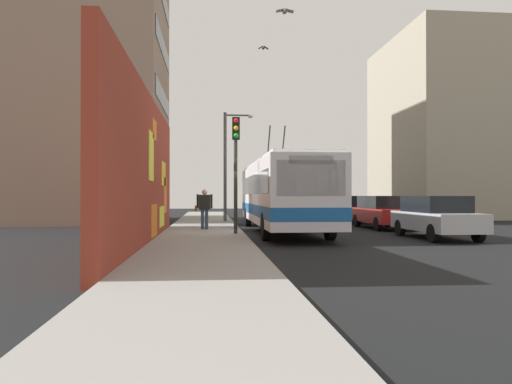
{
  "coord_description": "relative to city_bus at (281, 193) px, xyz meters",
  "views": [
    {
      "loc": [
        -19.27,
        1.36,
        1.59
      ],
      "look_at": [
        0.73,
        -0.6,
        1.74
      ],
      "focal_mm": 33.73,
      "sensor_mm": 36.0,
      "label": 1
    }
  ],
  "objects": [
    {
      "name": "building_far_right",
      "position": [
        13.79,
        -15.2,
        4.94
      ],
      "size": [
        11.3,
        9.56,
        13.32
      ],
      "color": "#9E937F",
      "rests_on": "ground_plane"
    },
    {
      "name": "flying_pigeons",
      "position": [
        -0.97,
        0.57,
        6.62
      ],
      "size": [
        10.24,
        0.99,
        2.07
      ],
      "color": "slate"
    },
    {
      "name": "traffic_light",
      "position": [
        -2.64,
        2.15,
        1.4
      ],
      "size": [
        0.49,
        0.28,
        4.42
      ],
      "color": "#2D382D",
      "rests_on": "sidewalk_slab"
    },
    {
      "name": "street_lamp",
      "position": [
        6.53,
        2.06,
        2.0
      ],
      "size": [
        0.44,
        1.67,
        6.18
      ],
      "color": "#4C4C51",
      "rests_on": "sidewalk_slab"
    },
    {
      "name": "pedestrian_midblock",
      "position": [
        -0.1,
        3.36,
        -0.56
      ],
      "size": [
        0.23,
        0.76,
        1.71
      ],
      "color": "#2D3F59",
      "rests_on": "sidewalk_slab"
    },
    {
      "name": "graffiti_wall",
      "position": [
        -5.27,
        5.15,
        0.67
      ],
      "size": [
        14.53,
        0.32,
        4.78
      ],
      "color": "maroon",
      "rests_on": "ground_plane"
    },
    {
      "name": "parked_car_silver",
      "position": [
        -3.79,
        -5.2,
        -0.88
      ],
      "size": [
        4.31,
        1.82,
        1.58
      ],
      "color": "#B7B7BC",
      "rests_on": "ground_plane"
    },
    {
      "name": "parked_car_red",
      "position": [
        1.63,
        -5.2,
        -0.88
      ],
      "size": [
        4.65,
        1.86,
        1.58
      ],
      "color": "#B21E19",
      "rests_on": "ground_plane"
    },
    {
      "name": "city_bus",
      "position": [
        0.0,
        0.0,
        0.0
      ],
      "size": [
        12.39,
        2.6,
        4.85
      ],
      "color": "silver",
      "rests_on": "ground_plane"
    },
    {
      "name": "parked_car_black",
      "position": [
        12.65,
        -5.2,
        -0.88
      ],
      "size": [
        4.79,
        1.76,
        1.58
      ],
      "color": "black",
      "rests_on": "ground_plane"
    },
    {
      "name": "parked_car_navy",
      "position": [
        7.02,
        -5.2,
        -0.88
      ],
      "size": [
        4.7,
        1.81,
        1.58
      ],
      "color": "navy",
      "rests_on": "ground_plane"
    },
    {
      "name": "ground_plane",
      "position": [
        -1.55,
        1.8,
        -1.72
      ],
      "size": [
        80.0,
        80.0,
        0.0
      ],
      "primitive_type": "plane",
      "color": "black"
    },
    {
      "name": "building_far_left",
      "position": [
        9.28,
        11.0,
        7.81
      ],
      "size": [
        9.83,
        9.98,
        19.06
      ],
      "color": "gray",
      "rests_on": "ground_plane"
    },
    {
      "name": "sidewalk_slab",
      "position": [
        -1.55,
        3.4,
        -1.64
      ],
      "size": [
        48.0,
        3.2,
        0.15
      ],
      "primitive_type": "cube",
      "color": "gray",
      "rests_on": "ground_plane"
    }
  ]
}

